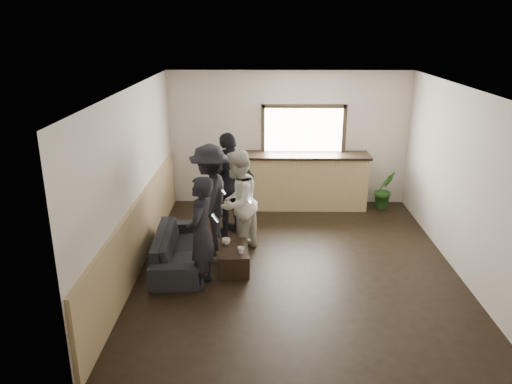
{
  "coord_description": "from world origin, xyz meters",
  "views": [
    {
      "loc": [
        -0.53,
        -7.24,
        3.7
      ],
      "look_at": [
        -0.64,
        0.4,
        1.1
      ],
      "focal_mm": 35.0,
      "sensor_mm": 36.0,
      "label": 1
    }
  ],
  "objects_px": {
    "person_d": "(230,185)",
    "coffee_table": "(234,258)",
    "sofa": "(179,248)",
    "cup_b": "(241,250)",
    "cup_a": "(226,241)",
    "person_b": "(237,203)",
    "person_c": "(210,198)",
    "bar_counter": "(303,178)",
    "person_a": "(201,233)",
    "potted_plant": "(385,190)"
  },
  "relations": [
    {
      "from": "sofa",
      "to": "potted_plant",
      "type": "height_order",
      "value": "potted_plant"
    },
    {
      "from": "person_a",
      "to": "person_b",
      "type": "bearing_deg",
      "value": 168.77
    },
    {
      "from": "person_b",
      "to": "person_d",
      "type": "bearing_deg",
      "value": -141.79
    },
    {
      "from": "person_b",
      "to": "person_d",
      "type": "distance_m",
      "value": 0.8
    },
    {
      "from": "sofa",
      "to": "cup_b",
      "type": "height_order",
      "value": "sofa"
    },
    {
      "from": "cup_a",
      "to": "person_b",
      "type": "relative_size",
      "value": 0.07
    },
    {
      "from": "cup_a",
      "to": "person_b",
      "type": "height_order",
      "value": "person_b"
    },
    {
      "from": "person_d",
      "to": "cup_b",
      "type": "bearing_deg",
      "value": 57.76
    },
    {
      "from": "bar_counter",
      "to": "coffee_table",
      "type": "height_order",
      "value": "bar_counter"
    },
    {
      "from": "coffee_table",
      "to": "cup_a",
      "type": "height_order",
      "value": "cup_a"
    },
    {
      "from": "cup_a",
      "to": "person_c",
      "type": "relative_size",
      "value": 0.07
    },
    {
      "from": "bar_counter",
      "to": "person_d",
      "type": "distance_m",
      "value": 2.05
    },
    {
      "from": "bar_counter",
      "to": "person_d",
      "type": "height_order",
      "value": "bar_counter"
    },
    {
      "from": "sofa",
      "to": "person_b",
      "type": "bearing_deg",
      "value": -65.77
    },
    {
      "from": "potted_plant",
      "to": "person_c",
      "type": "xyz_separation_m",
      "value": [
        -3.42,
        -2.0,
        0.51
      ]
    },
    {
      "from": "sofa",
      "to": "person_d",
      "type": "height_order",
      "value": "person_d"
    },
    {
      "from": "person_d",
      "to": "potted_plant",
      "type": "bearing_deg",
      "value": 162.09
    },
    {
      "from": "cup_a",
      "to": "person_c",
      "type": "distance_m",
      "value": 0.88
    },
    {
      "from": "person_c",
      "to": "bar_counter",
      "type": "bearing_deg",
      "value": 146.07
    },
    {
      "from": "cup_b",
      "to": "person_d",
      "type": "bearing_deg",
      "value": 99.69
    },
    {
      "from": "person_c",
      "to": "person_d",
      "type": "height_order",
      "value": "person_d"
    },
    {
      "from": "person_a",
      "to": "person_c",
      "type": "height_order",
      "value": "person_c"
    },
    {
      "from": "cup_a",
      "to": "person_d",
      "type": "relative_size",
      "value": 0.07
    },
    {
      "from": "bar_counter",
      "to": "person_a",
      "type": "distance_m",
      "value": 3.81
    },
    {
      "from": "person_d",
      "to": "person_c",
      "type": "bearing_deg",
      "value": 22.75
    },
    {
      "from": "sofa",
      "to": "potted_plant",
      "type": "distance_m",
      "value": 4.69
    },
    {
      "from": "person_b",
      "to": "person_d",
      "type": "relative_size",
      "value": 0.93
    },
    {
      "from": "cup_b",
      "to": "person_d",
      "type": "xyz_separation_m",
      "value": [
        -0.27,
        1.57,
        0.55
      ]
    },
    {
      "from": "cup_a",
      "to": "person_d",
      "type": "height_order",
      "value": "person_d"
    },
    {
      "from": "sofa",
      "to": "coffee_table",
      "type": "height_order",
      "value": "sofa"
    },
    {
      "from": "bar_counter",
      "to": "person_c",
      "type": "distance_m",
      "value": 2.68
    },
    {
      "from": "coffee_table",
      "to": "person_d",
      "type": "bearing_deg",
      "value": 95.9
    },
    {
      "from": "person_b",
      "to": "cup_a",
      "type": "bearing_deg",
      "value": 7.9
    },
    {
      "from": "bar_counter",
      "to": "person_a",
      "type": "bearing_deg",
      "value": -116.81
    },
    {
      "from": "sofa",
      "to": "person_b",
      "type": "xyz_separation_m",
      "value": [
        0.91,
        0.47,
        0.61
      ]
    },
    {
      "from": "cup_a",
      "to": "person_c",
      "type": "xyz_separation_m",
      "value": [
        -0.3,
        0.65,
        0.51
      ]
    },
    {
      "from": "coffee_table",
      "to": "person_c",
      "type": "bearing_deg",
      "value": 118.58
    },
    {
      "from": "bar_counter",
      "to": "coffee_table",
      "type": "distance_m",
      "value": 3.15
    },
    {
      "from": "sofa",
      "to": "person_b",
      "type": "relative_size",
      "value": 1.07
    },
    {
      "from": "person_c",
      "to": "cup_b",
      "type": "bearing_deg",
      "value": 35.79
    },
    {
      "from": "cup_a",
      "to": "person_a",
      "type": "relative_size",
      "value": 0.08
    },
    {
      "from": "coffee_table",
      "to": "person_c",
      "type": "distance_m",
      "value": 1.16
    },
    {
      "from": "person_c",
      "to": "potted_plant",
      "type": "bearing_deg",
      "value": 126.33
    },
    {
      "from": "coffee_table",
      "to": "sofa",
      "type": "bearing_deg",
      "value": 170.8
    },
    {
      "from": "bar_counter",
      "to": "sofa",
      "type": "distance_m",
      "value": 3.48
    },
    {
      "from": "potted_plant",
      "to": "person_c",
      "type": "bearing_deg",
      "value": -149.68
    },
    {
      "from": "potted_plant",
      "to": "person_d",
      "type": "distance_m",
      "value": 3.48
    },
    {
      "from": "person_c",
      "to": "coffee_table",
      "type": "bearing_deg",
      "value": 34.59
    },
    {
      "from": "sofa",
      "to": "cup_b",
      "type": "relative_size",
      "value": 17.57
    },
    {
      "from": "person_d",
      "to": "coffee_table",
      "type": "bearing_deg",
      "value": 53.97
    }
  ]
}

